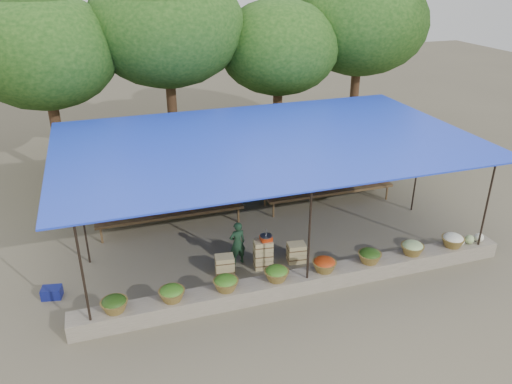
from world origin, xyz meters
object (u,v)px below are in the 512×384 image
object	(u,v)px
crate_counter	(262,257)
blue_crate_back	(52,293)
blue_crate_front	(134,312)
vendor_seated	(237,243)
weighing_scale	(266,238)

from	to	relation	value
crate_counter	blue_crate_back	size ratio (longest dim) A/B	5.47
blue_crate_front	vendor_seated	bearing A→B (deg)	19.47
vendor_seated	blue_crate_front	bearing A→B (deg)	17.53
vendor_seated	blue_crate_back	distance (m)	4.49
crate_counter	blue_crate_front	world-z (taller)	crate_counter
vendor_seated	blue_crate_front	distance (m)	3.09
vendor_seated	blue_crate_front	size ratio (longest dim) A/B	2.41
weighing_scale	blue_crate_back	xyz separation A→B (m)	(-5.10, 0.32, -0.71)
blue_crate_back	vendor_seated	bearing A→B (deg)	11.48
weighing_scale	vendor_seated	size ratio (longest dim) A/B	0.27
vendor_seated	blue_crate_back	bearing A→B (deg)	-8.49
weighing_scale	crate_counter	bearing A→B (deg)	180.00
crate_counter	vendor_seated	bearing A→B (deg)	144.05
crate_counter	weighing_scale	distance (m)	0.54
crate_counter	vendor_seated	size ratio (longest dim) A/B	2.03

